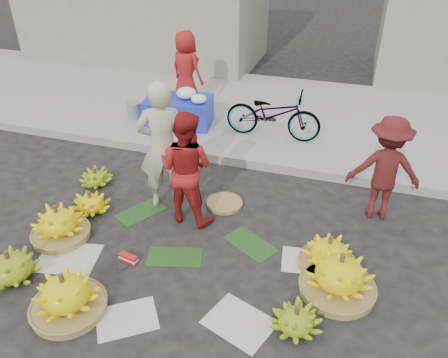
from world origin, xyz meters
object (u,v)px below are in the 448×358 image
(banana_bunch_4, at_px, (339,275))
(bicycle, at_px, (273,114))
(flower_table, at_px, (179,109))
(banana_bunch_0, at_px, (59,224))
(vendor_cream, at_px, (162,147))

(banana_bunch_4, height_order, bicycle, bicycle)
(flower_table, xyz_separation_m, bicycle, (1.76, -0.02, 0.15))
(banana_bunch_4, xyz_separation_m, flower_table, (-3.19, 3.29, 0.17))
(banana_bunch_0, relative_size, bicycle, 0.43)
(vendor_cream, distance_m, bicycle, 2.51)
(vendor_cream, bearing_deg, bicycle, -137.18)
(vendor_cream, bearing_deg, flower_table, -95.26)
(flower_table, bearing_deg, vendor_cream, -79.79)
(bicycle, bearing_deg, banana_bunch_0, 149.56)
(banana_bunch_0, bearing_deg, banana_bunch_4, 1.72)
(vendor_cream, height_order, flower_table, vendor_cream)
(banana_bunch_0, distance_m, flower_table, 3.40)
(vendor_cream, xyz_separation_m, flower_table, (-0.75, 2.30, -0.49))
(flower_table, relative_size, bicycle, 0.78)
(banana_bunch_4, relative_size, bicycle, 0.57)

